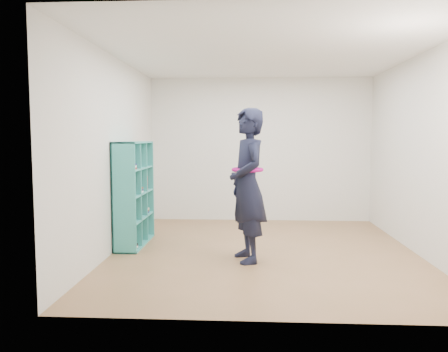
{
  "coord_description": "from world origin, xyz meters",
  "views": [
    {
      "loc": [
        -0.21,
        -5.76,
        1.52
      ],
      "look_at": [
        -0.55,
        0.3,
        0.99
      ],
      "focal_mm": 35.0,
      "sensor_mm": 36.0,
      "label": 1
    }
  ],
  "objects": [
    {
      "name": "floor",
      "position": [
        0.0,
        0.0,
        0.0
      ],
      "size": [
        4.5,
        4.5,
        0.0
      ],
      "primitive_type": "plane",
      "color": "olive",
      "rests_on": "ground"
    },
    {
      "name": "ceiling",
      "position": [
        0.0,
        0.0,
        2.6
      ],
      "size": [
        4.5,
        4.5,
        0.0
      ],
      "primitive_type": "plane",
      "color": "white",
      "rests_on": "wall_back"
    },
    {
      "name": "wall_left",
      "position": [
        -2.0,
        0.0,
        1.3
      ],
      "size": [
        0.02,
        4.5,
        2.6
      ],
      "primitive_type": "cube",
      "color": "silver",
      "rests_on": "floor"
    },
    {
      "name": "wall_right",
      "position": [
        2.0,
        0.0,
        1.3
      ],
      "size": [
        0.02,
        4.5,
        2.6
      ],
      "primitive_type": "cube",
      "color": "silver",
      "rests_on": "floor"
    },
    {
      "name": "wall_back",
      "position": [
        0.0,
        2.25,
        1.3
      ],
      "size": [
        4.0,
        0.02,
        2.6
      ],
      "primitive_type": "cube",
      "color": "silver",
      "rests_on": "floor"
    },
    {
      "name": "wall_front",
      "position": [
        0.0,
        -2.25,
        1.3
      ],
      "size": [
        4.0,
        0.02,
        2.6
      ],
      "primitive_type": "cube",
      "color": "silver",
      "rests_on": "floor"
    },
    {
      "name": "bookshelf",
      "position": [
        -1.85,
        0.3,
        0.72
      ],
      "size": [
        0.32,
        1.1,
        1.47
      ],
      "color": "teal",
      "rests_on": "floor"
    },
    {
      "name": "person",
      "position": [
        -0.22,
        -0.44,
        0.94
      ],
      "size": [
        0.64,
        0.79,
        1.88
      ],
      "rotation": [
        0.0,
        0.0,
        -1.27
      ],
      "color": "black",
      "rests_on": "floor"
    },
    {
      "name": "smartphone",
      "position": [
        -0.38,
        -0.42,
        1.07
      ],
      "size": [
        0.04,
        0.11,
        0.15
      ],
      "rotation": [
        0.43,
        0.0,
        0.3
      ],
      "color": "silver",
      "rests_on": "person"
    }
  ]
}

